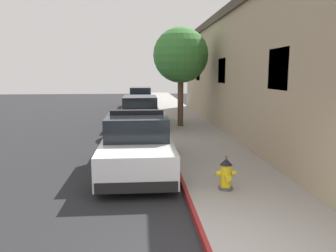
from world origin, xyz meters
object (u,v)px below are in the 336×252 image
Objects in this scene: police_cruiser at (137,144)px; parked_car_silver_ahead at (140,113)px; street_tree at (181,56)px; fire_hydrant at (226,174)px; parked_car_dark_far at (140,97)px.

police_cruiser is 7.40m from parked_car_silver_ahead.
street_tree is (1.98, -0.52, 2.79)m from parked_car_silver_ahead.
street_tree reaches higher than fire_hydrant.
fire_hydrant is (1.90, -9.59, -0.25)m from parked_car_silver_ahead.
parked_car_silver_ahead is at bearing 165.26° from street_tree.
parked_car_dark_far is (0.02, 10.68, 0.00)m from parked_car_silver_ahead.
fire_hydrant is 0.16× the size of street_tree.
street_tree is (2.05, 6.88, 2.78)m from police_cruiser.
police_cruiser is 6.37× the size of fire_hydrant.
police_cruiser is at bearing -90.30° from parked_car_dark_far.
street_tree is (0.07, 9.07, 3.04)m from fire_hydrant.
police_cruiser reaches higher than parked_car_dark_far.
fire_hydrant is at bearing -90.45° from street_tree.
parked_car_silver_ahead is (0.07, 7.40, -0.00)m from police_cruiser.
parked_car_silver_ahead is at bearing 101.23° from fire_hydrant.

